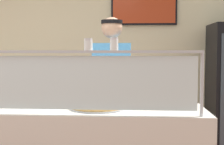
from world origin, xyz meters
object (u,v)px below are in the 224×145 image
object	(u,v)px
pizza_server	(95,104)
worker_figure	(112,92)
pizza_tray	(97,107)
pepper_flake_shaker	(114,45)
parmesan_shaker	(88,45)

from	to	relation	value
pizza_server	worker_figure	size ratio (longest dim) A/B	0.16
pizza_tray	pizza_server	size ratio (longest dim) A/B	1.64
pizza_tray	pepper_flake_shaker	bearing A→B (deg)	-59.93
pizza_tray	worker_figure	size ratio (longest dim) A/B	0.26
pizza_tray	parmesan_shaker	bearing A→B (deg)	-97.74
pizza_tray	pepper_flake_shaker	size ratio (longest dim) A/B	4.87
parmesan_shaker	worker_figure	world-z (taller)	worker_figure
pizza_server	worker_figure	world-z (taller)	worker_figure
parmesan_shaker	worker_figure	size ratio (longest dim) A/B	0.05
pepper_flake_shaker	parmesan_shaker	bearing A→B (deg)	-180.00
pizza_server	pepper_flake_shaker	xyz separation A→B (m)	(0.17, -0.24, 0.48)
worker_figure	pizza_server	bearing A→B (deg)	-98.03
pizza_server	parmesan_shaker	size ratio (longest dim) A/B	3.16
pizza_server	worker_figure	xyz separation A→B (m)	(0.09, 0.66, 0.02)
worker_figure	pizza_tray	bearing A→B (deg)	-97.04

